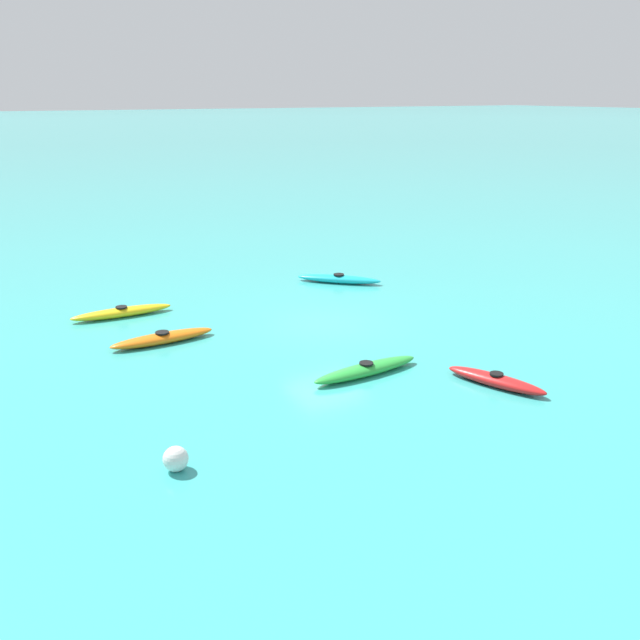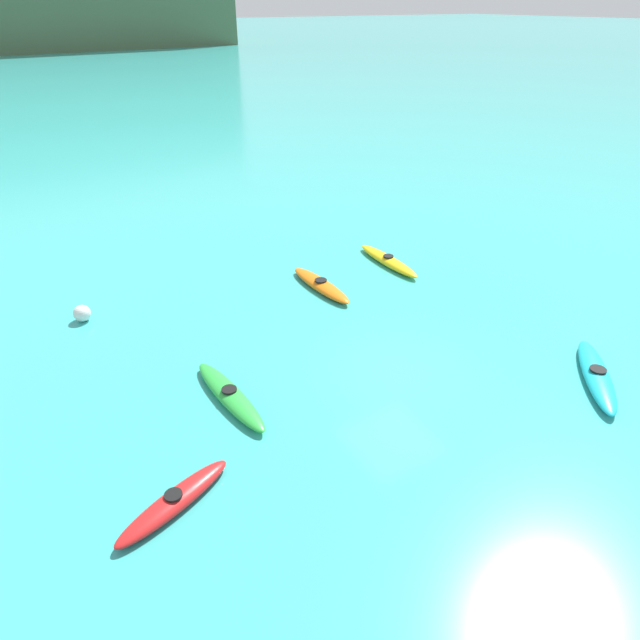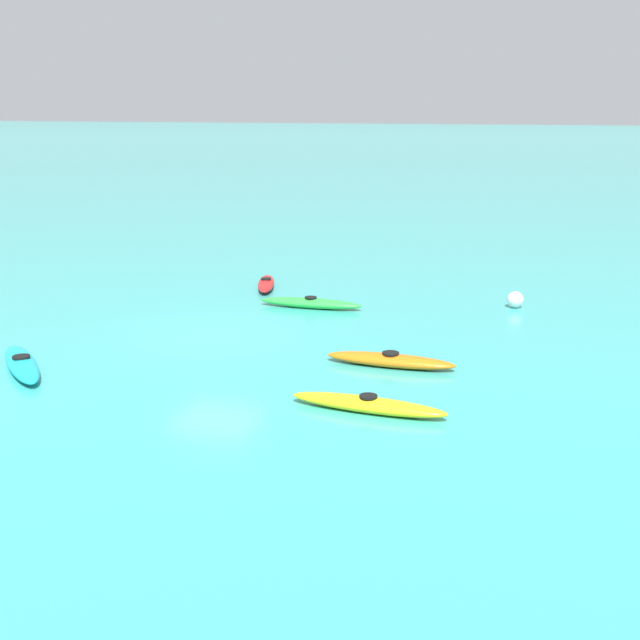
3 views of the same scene
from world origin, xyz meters
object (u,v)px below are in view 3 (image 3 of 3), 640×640
kayak_red (266,284)px  kayak_cyan (22,364)px  kayak_green (311,303)px  kayak_orange (390,360)px  kayak_yellow (368,404)px  buoy_white (515,300)px

kayak_red → kayak_cyan: (11.05, -1.67, -0.00)m
kayak_green → kayak_orange: 6.70m
kayak_orange → kayak_cyan: bearing=-67.6°
kayak_green → kayak_red: size_ratio=1.22×
kayak_orange → kayak_cyan: 9.14m
kayak_red → kayak_yellow: (10.87, 7.23, -0.00)m
kayak_red → kayak_orange: same height
kayak_green → kayak_cyan: same height
buoy_white → kayak_red: bearing=-89.7°
kayak_red → kayak_cyan: same height
kayak_orange → buoy_white: size_ratio=6.19×
kayak_orange → kayak_cyan: same height
kayak_cyan → buoy_white: size_ratio=5.60×
kayak_yellow → kayak_cyan: same height
kayak_green → kayak_cyan: 9.73m
kayak_red → kayak_yellow: same height
kayak_cyan → kayak_orange: bearing=112.4°
kayak_yellow → kayak_cyan: bearing=-88.8°
kayak_yellow → kayak_orange: same height
kayak_orange → kayak_yellow: bearing=7.8°
kayak_green → buoy_white: buoy_white is taller
kayak_orange → kayak_red: bearing=-138.1°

